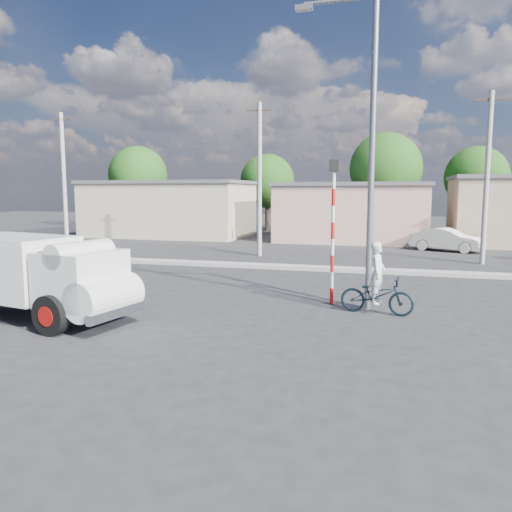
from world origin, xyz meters
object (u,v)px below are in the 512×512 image
(car_cream, at_px, (447,240))
(traffic_pole, at_px, (333,219))
(truck, at_px, (41,275))
(cyclist, at_px, (377,284))
(bicycle, at_px, (377,295))
(streetlight, at_px, (367,137))

(car_cream, distance_m, traffic_pole, 16.35)
(truck, height_order, cyclist, truck)
(bicycle, xyz_separation_m, car_cream, (3.27, 16.46, 0.13))
(car_cream, relative_size, traffic_pole, 0.93)
(traffic_pole, relative_size, streetlight, 0.48)
(car_cream, distance_m, streetlight, 16.84)
(traffic_pole, height_order, streetlight, streetlight)
(cyclist, distance_m, car_cream, 16.79)
(truck, bearing_deg, bicycle, 30.85)
(car_cream, bearing_deg, bicycle, -169.74)
(traffic_pole, bearing_deg, car_cream, 73.34)
(bicycle, distance_m, car_cream, 16.79)
(cyclist, bearing_deg, bicycle, 0.00)
(bicycle, bearing_deg, cyclist, 0.00)
(bicycle, height_order, car_cream, car_cream)
(bicycle, distance_m, cyclist, 0.33)
(cyclist, xyz_separation_m, car_cream, (3.27, 16.46, -0.20))
(car_cream, bearing_deg, cyclist, -169.74)
(truck, xyz_separation_m, cyclist, (8.58, 3.13, -0.36))
(car_cream, relative_size, streetlight, 0.45)
(truck, bearing_deg, traffic_pole, 40.12)
(car_cream, bearing_deg, streetlight, -171.69)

